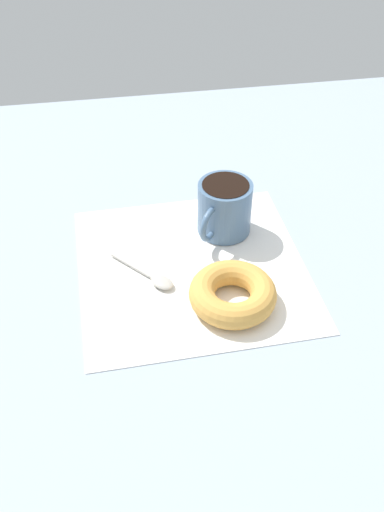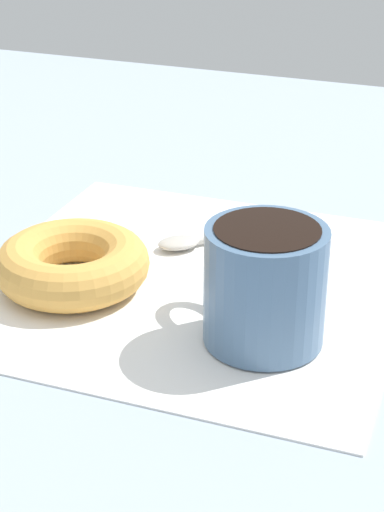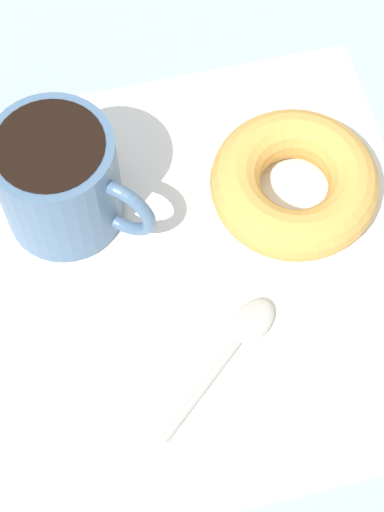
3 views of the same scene
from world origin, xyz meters
TOP-DOWN VIEW (x-y plane):
  - ground_plane at (0.00, 0.00)cm, footprint 120.00×120.00cm
  - napkin at (-2.55, 2.92)cm, footprint 33.54×33.54cm
  - coffee_cup at (-10.20, 9.20)cm, footprint 10.17×9.18cm
  - donut at (5.70, 7.08)cm, footprint 11.93×11.93cm
  - spoon at (-0.53, -2.85)cm, footprint 9.73×8.88cm

SIDE VIEW (x-z plane):
  - ground_plane at x=0.00cm, z-range -2.00..0.00cm
  - napkin at x=-2.55cm, z-range 0.00..0.30cm
  - spoon at x=-0.53cm, z-range 0.25..1.15cm
  - donut at x=5.70cm, z-range 0.30..3.88cm
  - coffee_cup at x=-10.20cm, z-range 0.44..8.86cm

